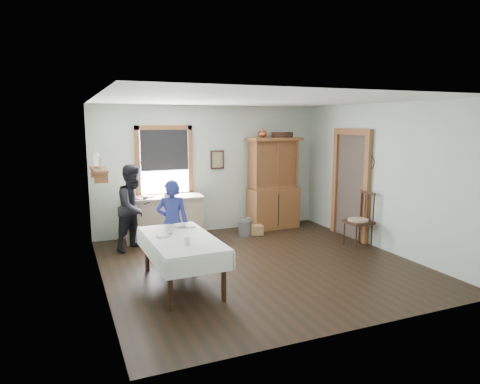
# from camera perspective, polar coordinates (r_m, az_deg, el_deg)

# --- Properties ---
(room) EXTENTS (5.01, 5.01, 2.70)m
(room) POSITION_cam_1_polar(r_m,az_deg,el_deg) (6.96, 2.66, 0.98)
(room) COLOR black
(room) RESTS_ON ground
(window) EXTENTS (1.18, 0.07, 1.48)m
(window) POSITION_cam_1_polar(r_m,az_deg,el_deg) (8.93, -10.04, 4.46)
(window) COLOR white
(window) RESTS_ON room
(doorway) EXTENTS (0.09, 1.14, 2.22)m
(doorway) POSITION_cam_1_polar(r_m,az_deg,el_deg) (8.99, 14.57, 1.38)
(doorway) COLOR #463A32
(doorway) RESTS_ON room
(wall_shelf) EXTENTS (0.24, 1.00, 0.44)m
(wall_shelf) POSITION_cam_1_polar(r_m,az_deg,el_deg) (7.82, -18.34, 3.08)
(wall_shelf) COLOR brown
(wall_shelf) RESTS_ON room
(framed_picture) EXTENTS (0.30, 0.04, 0.40)m
(framed_picture) POSITION_cam_1_polar(r_m,az_deg,el_deg) (9.25, -3.04, 4.31)
(framed_picture) COLOR black
(framed_picture) RESTS_ON room
(rug_beater) EXTENTS (0.01, 0.27, 0.27)m
(rug_beater) POSITION_cam_1_polar(r_m,az_deg,el_deg) (8.49, 16.93, 4.62)
(rug_beater) COLOR black
(rug_beater) RESTS_ON room
(work_counter) EXTENTS (1.60, 0.71, 0.89)m
(work_counter) POSITION_cam_1_polar(r_m,az_deg,el_deg) (8.74, -10.11, -3.46)
(work_counter) COLOR tan
(work_counter) RESTS_ON room
(china_hutch) EXTENTS (1.21, 0.61, 2.02)m
(china_hutch) POSITION_cam_1_polar(r_m,az_deg,el_deg) (9.53, 4.50, 1.17)
(china_hutch) COLOR brown
(china_hutch) RESTS_ON room
(dining_table) EXTENTS (0.99, 1.82, 0.72)m
(dining_table) POSITION_cam_1_polar(r_m,az_deg,el_deg) (6.35, -7.78, -9.13)
(dining_table) COLOR silver
(dining_table) RESTS_ON room
(spindle_chair) EXTENTS (0.50, 0.50, 1.06)m
(spindle_chair) POSITION_cam_1_polar(r_m,az_deg,el_deg) (8.45, 15.52, -3.53)
(spindle_chair) COLOR black
(spindle_chair) RESTS_ON room
(pail) EXTENTS (0.33, 0.33, 0.32)m
(pail) POSITION_cam_1_polar(r_m,az_deg,el_deg) (8.99, 0.69, -4.83)
(pail) COLOR gray
(pail) RESTS_ON room
(wicker_basket) EXTENTS (0.36, 0.28, 0.20)m
(wicker_basket) POSITION_cam_1_polar(r_m,az_deg,el_deg) (9.08, 1.96, -5.09)
(wicker_basket) COLOR tan
(wicker_basket) RESTS_ON room
(woman_blue) EXTENTS (0.56, 0.45, 1.33)m
(woman_blue) POSITION_cam_1_polar(r_m,az_deg,el_deg) (7.17, -9.00, -4.48)
(woman_blue) COLOR navy
(woman_blue) RESTS_ON room
(figure_dark) EXTENTS (0.91, 0.88, 1.48)m
(figure_dark) POSITION_cam_1_polar(r_m,az_deg,el_deg) (8.17, -13.92, -2.39)
(figure_dark) COLOR black
(figure_dark) RESTS_ON room
(table_cup_a) EXTENTS (0.16, 0.16, 0.10)m
(table_cup_a) POSITION_cam_1_polar(r_m,az_deg,el_deg) (6.45, -9.36, -5.09)
(table_cup_a) COLOR white
(table_cup_a) RESTS_ON dining_table
(table_cup_b) EXTENTS (0.11, 0.11, 0.10)m
(table_cup_b) POSITION_cam_1_polar(r_m,az_deg,el_deg) (5.87, -7.02, -6.51)
(table_cup_b) COLOR white
(table_cup_b) RESTS_ON dining_table
(table_bowl) EXTENTS (0.23, 0.23, 0.05)m
(table_bowl) POSITION_cam_1_polar(r_m,az_deg,el_deg) (6.83, -8.09, -4.46)
(table_bowl) COLOR white
(table_bowl) RESTS_ON dining_table
(counter_book) EXTENTS (0.25, 0.26, 0.02)m
(counter_book) POSITION_cam_1_polar(r_m,az_deg,el_deg) (8.59, -12.58, -0.67)
(counter_book) COLOR #7E7154
(counter_book) RESTS_ON work_counter
(counter_bowl) EXTENTS (0.20, 0.20, 0.06)m
(counter_bowl) POSITION_cam_1_polar(r_m,az_deg,el_deg) (8.83, -9.37, -0.17)
(counter_bowl) COLOR white
(counter_bowl) RESTS_ON work_counter
(shelf_bowl) EXTENTS (0.22, 0.22, 0.05)m
(shelf_bowl) POSITION_cam_1_polar(r_m,az_deg,el_deg) (7.83, -18.36, 3.27)
(shelf_bowl) COLOR white
(shelf_bowl) RESTS_ON wall_shelf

